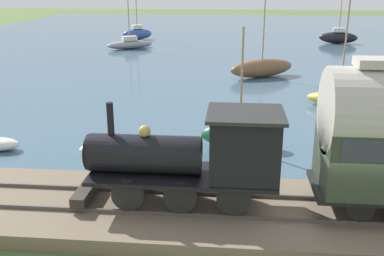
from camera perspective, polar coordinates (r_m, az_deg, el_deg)
name	(u,v)px	position (r m, az deg, el deg)	size (l,w,h in m)	color
ground_plane	(346,230)	(14.34, 18.94, -12.14)	(200.00, 200.00, 0.00)	#516B38
harbor_water	(263,41)	(55.33, 9.06, 10.89)	(80.00, 80.00, 0.01)	#426075
rail_embankment	(345,219)	(14.45, 18.80, -10.83)	(4.43, 56.00, 0.57)	#756651
steam_locomotive	(199,153)	(13.23, 0.87, -3.21)	(2.03, 6.17, 3.08)	black
sailboat_yellow	(340,99)	(27.12, 18.23, 3.55)	(2.78, 3.94, 6.34)	gold
sailboat_brown	(262,68)	(34.36, 8.87, 7.57)	(3.89, 5.31, 7.28)	brown
sailboat_gray	(130,44)	(48.66, -7.92, 10.54)	(3.84, 4.99, 5.41)	gray
sailboat_black	(338,37)	(54.87, 18.08, 10.93)	(1.80, 4.36, 7.07)	black
sailboat_blue	(137,33)	(55.98, -6.97, 11.83)	(3.01, 3.86, 7.35)	#335199
sailboat_green	(240,135)	(19.64, 6.09, -0.89)	(1.14, 3.42, 5.22)	#236B42
rowboat_near_shore	(108,148)	(19.23, -10.64, -2.55)	(1.39, 2.52, 0.52)	silver
rowboat_off_pier	(357,133)	(22.19, 20.17, -0.66)	(1.19, 2.47, 0.43)	#B7B2A3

